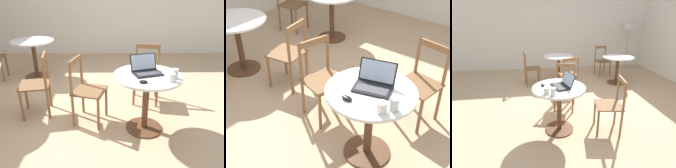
# 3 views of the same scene
# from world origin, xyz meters

# --- Properties ---
(ground_plane) EXTENTS (16.00, 16.00, 0.00)m
(ground_plane) POSITION_xyz_m (0.00, 0.00, 0.00)
(ground_plane) COLOR tan
(cafe_table_near) EXTENTS (0.82, 0.82, 0.76)m
(cafe_table_near) POSITION_xyz_m (-0.35, -0.60, 0.57)
(cafe_table_near) COLOR #51331E
(cafe_table_near) RESTS_ON ground_plane
(cafe_table_mid) EXTENTS (0.82, 0.82, 0.76)m
(cafe_table_mid) POSITION_xyz_m (1.50, 1.36, 0.57)
(cafe_table_mid) COLOR #51331E
(cafe_table_mid) RESTS_ON ground_plane
(cafe_table_far) EXTENTS (0.82, 0.82, 0.76)m
(cafe_table_far) POSITION_xyz_m (-0.09, 1.70, 0.57)
(cafe_table_far) COLOR #51331E
(cafe_table_far) RESTS_ON ground_plane
(chair_near_back) EXTENTS (0.49, 0.49, 0.90)m
(chair_near_back) POSITION_xyz_m (-0.14, 0.16, 0.45)
(chair_near_back) COLOR brown
(chair_near_back) RESTS_ON ground_plane
(chair_near_right) EXTENTS (0.46, 0.46, 0.90)m
(chair_near_right) POSITION_xyz_m (0.46, -0.73, 0.45)
(chair_near_right) COLOR brown
(chair_near_right) RESTS_ON ground_plane
(chair_mid_back) EXTENTS (0.47, 0.47, 0.90)m
(chair_mid_back) POSITION_xyz_m (1.35, 2.17, 0.45)
(chair_mid_back) COLOR brown
(chair_mid_back) RESTS_ON ground_plane
(chair_far_front) EXTENTS (0.47, 0.47, 0.90)m
(chair_far_front) POSITION_xyz_m (0.05, 0.87, 0.45)
(chair_far_front) COLOR brown
(chair_far_front) RESTS_ON ground_plane
(laptop) EXTENTS (0.37, 0.40, 0.21)m
(laptop) POSITION_xyz_m (-0.29, -0.59, 0.80)
(laptop) COLOR black
(laptop) RESTS_ON cafe_table_near
(mouse) EXTENTS (0.06, 0.10, 0.03)m
(mouse) POSITION_xyz_m (-0.59, -0.51, 0.77)
(mouse) COLOR black
(mouse) RESTS_ON cafe_table_near
(mug) EXTENTS (0.12, 0.08, 0.10)m
(mug) POSITION_xyz_m (-0.54, -0.82, 0.81)
(mug) COLOR silver
(mug) RESTS_ON cafe_table_near
(drinking_glass) EXTENTS (0.08, 0.08, 0.11)m
(drinking_glass) POSITION_xyz_m (-0.46, -0.89, 0.82)
(drinking_glass) COLOR silver
(drinking_glass) RESTS_ON cafe_table_near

